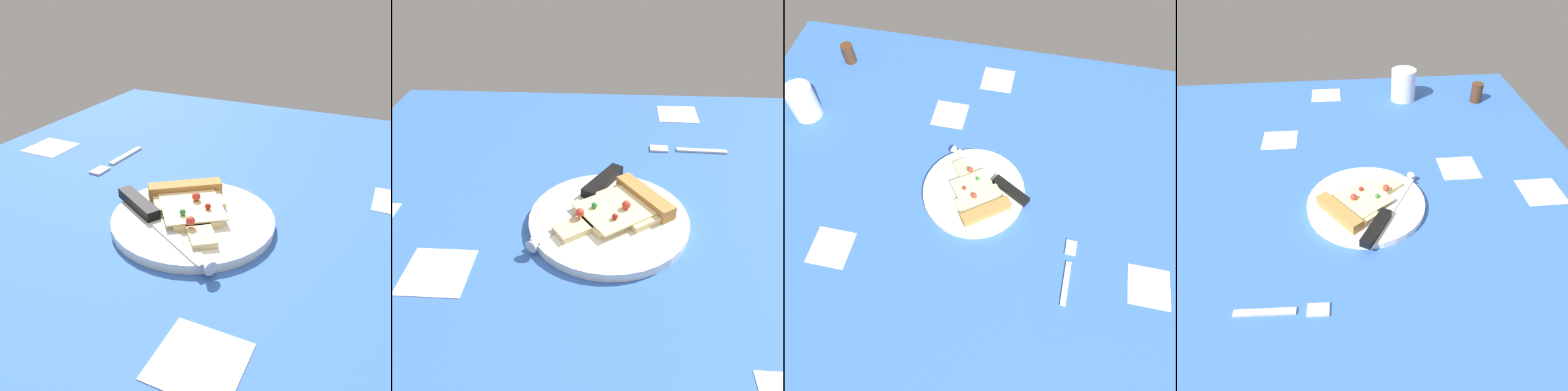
# 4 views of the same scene
# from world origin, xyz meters

# --- Properties ---
(ground_plane) EXTENTS (1.20, 1.20, 0.03)m
(ground_plane) POSITION_xyz_m (0.00, 0.00, -0.01)
(ground_plane) COLOR #3360B7
(ground_plane) RESTS_ON ground
(plate) EXTENTS (0.25, 0.25, 0.01)m
(plate) POSITION_xyz_m (0.07, -0.07, 0.01)
(plate) COLOR white
(plate) RESTS_ON ground_plane
(pizza_slice) EXTENTS (0.19, 0.17, 0.03)m
(pizza_slice) POSITION_xyz_m (0.05, -0.08, 0.02)
(pizza_slice) COLOR beige
(pizza_slice) RESTS_ON plate
(knife) EXTENTS (0.14, 0.22, 0.02)m
(knife) POSITION_xyz_m (0.10, -0.12, 0.02)
(knife) COLOR silver
(knife) RESTS_ON plate
(fork) EXTENTS (0.15, 0.03, 0.01)m
(fork) POSITION_xyz_m (-0.08, -0.31, 0.00)
(fork) COLOR silver
(fork) RESTS_ON ground_plane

